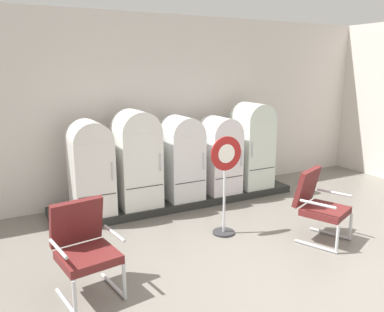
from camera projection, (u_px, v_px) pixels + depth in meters
name	position (u px, v px, depth m)	size (l,w,h in m)	color
ground	(294.00, 286.00, 4.38)	(12.00, 10.00, 0.05)	slate
back_wall	(162.00, 107.00, 7.16)	(11.76, 0.12, 3.26)	silver
display_plinth	(178.00, 199.00, 6.97)	(4.35, 0.95, 0.12)	#2A2B28
refrigerator_0	(91.00, 165.00, 6.00)	(0.61, 0.68, 1.46)	white
refrigerator_1	(137.00, 156.00, 6.33)	(0.66, 0.70, 1.57)	white
refrigerator_2	(182.00, 155.00, 6.71)	(0.61, 0.68, 1.43)	white
refrigerator_3	(220.00, 152.00, 7.06)	(0.60, 0.69, 1.37)	white
refrigerator_4	(252.00, 142.00, 7.37)	(0.61, 0.70, 1.59)	silver
armchair_left	(84.00, 245.00, 4.10)	(0.70, 0.74, 1.00)	silver
armchair_right	(318.00, 202.00, 5.38)	(0.79, 0.83, 1.00)	silver
sign_stand	(225.00, 186.00, 5.51)	(0.48, 0.32, 1.44)	#2D2D30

